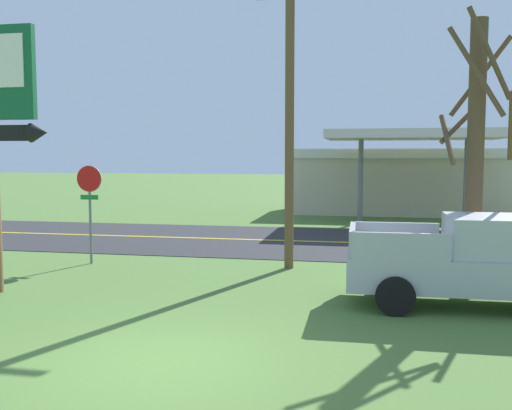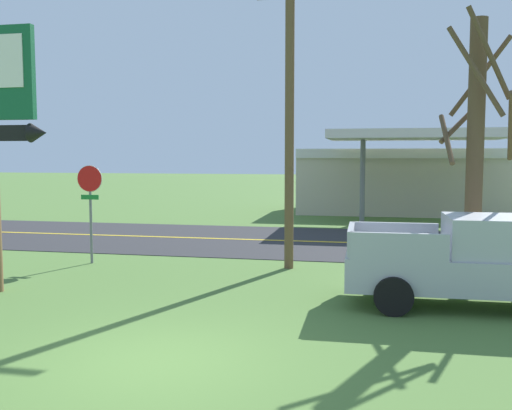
% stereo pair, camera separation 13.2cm
% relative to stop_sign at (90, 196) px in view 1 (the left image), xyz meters
% --- Properties ---
extents(ground_plane, '(180.00, 180.00, 0.00)m').
position_rel_stop_sign_xyz_m(ground_plane, '(4.94, -7.43, -2.03)').
color(ground_plane, '#4C7033').
extents(road_asphalt, '(140.00, 8.00, 0.02)m').
position_rel_stop_sign_xyz_m(road_asphalt, '(4.94, 5.57, -2.02)').
color(road_asphalt, '#2B2B2D').
rests_on(road_asphalt, ground).
extents(road_centre_line, '(126.00, 0.20, 0.01)m').
position_rel_stop_sign_xyz_m(road_centre_line, '(4.94, 5.57, -2.00)').
color(road_centre_line, gold).
rests_on(road_centre_line, road_asphalt).
extents(stop_sign, '(0.80, 0.08, 2.95)m').
position_rel_stop_sign_xyz_m(stop_sign, '(0.00, 0.00, 0.00)').
color(stop_sign, slate).
rests_on(stop_sign, ground).
extents(utility_pole, '(2.11, 0.26, 8.95)m').
position_rel_stop_sign_xyz_m(utility_pole, '(5.93, 0.45, 2.78)').
color(utility_pole, brown).
rests_on(utility_pole, ground).
extents(bare_tree, '(1.81, 1.84, 6.58)m').
position_rel_stop_sign_xyz_m(bare_tree, '(10.63, -1.28, 1.40)').
color(bare_tree, brown).
rests_on(bare_tree, ground).
extents(gas_station, '(12.00, 11.50, 4.40)m').
position_rel_stop_sign_xyz_m(gas_station, '(10.19, 17.65, -0.08)').
color(gas_station, beige).
rests_on(gas_station, ground).
extents(pickup_silver_parked_on_lawn, '(5.22, 2.28, 1.96)m').
position_rel_stop_sign_xyz_m(pickup_silver_parked_on_lawn, '(10.38, -2.97, -1.06)').
color(pickup_silver_parked_on_lawn, '#A8AAAF').
rests_on(pickup_silver_parked_on_lawn, ground).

